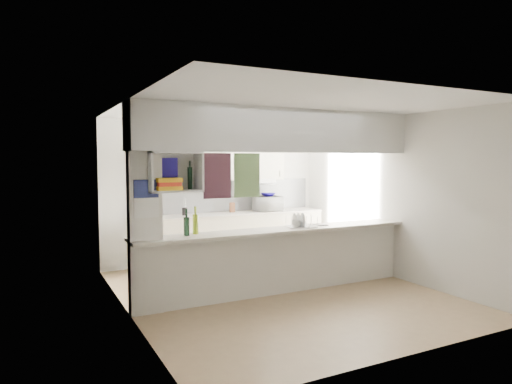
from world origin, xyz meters
TOP-DOWN VIEW (x-y plane):
  - floor at (0.00, 0.00)m, footprint 4.80×4.80m
  - ceiling at (0.00, 0.00)m, footprint 4.80×4.80m
  - wall_back at (0.00, 2.40)m, footprint 4.20×0.00m
  - wall_left at (-2.10, 0.00)m, footprint 0.00×4.80m
  - wall_right at (2.10, 0.00)m, footprint 0.00×4.80m
  - servery_partition at (-0.17, 0.00)m, footprint 4.20×0.50m
  - cubby_shelf at (-1.57, -0.06)m, footprint 0.65×0.35m
  - kitchen_run at (0.16, 2.14)m, footprint 3.60×0.63m
  - microwave at (0.94, 2.06)m, footprint 0.54×0.40m
  - bowl at (0.94, 2.06)m, footprint 0.26×0.26m
  - dish_rack at (0.37, 0.00)m, footprint 0.47×0.40m
  - cup at (0.26, -0.03)m, footprint 0.14×0.14m
  - wine_bottles at (-1.28, 0.08)m, footprint 0.23×0.16m
  - plastic_tubs at (0.42, 0.05)m, footprint 0.49×0.18m
  - utensil_jar at (-0.68, 2.15)m, footprint 0.10×0.10m
  - knife_block at (0.25, 2.18)m, footprint 0.10×0.09m

SIDE VIEW (x-z plane):
  - floor at x=0.00m, z-range 0.00..0.00m
  - kitchen_run at x=0.16m, z-range -0.29..1.95m
  - plastic_tubs at x=0.42m, z-range 0.92..0.99m
  - cup at x=0.26m, z-range 0.94..1.03m
  - utensil_jar at x=-0.68m, z-range 0.92..1.06m
  - dish_rack at x=0.37m, z-range 0.90..1.11m
  - knife_block at x=0.25m, z-range 0.92..1.10m
  - wine_bottles at x=-1.28m, z-range 0.87..1.24m
  - microwave at x=0.94m, z-range 0.92..1.20m
  - bowl at x=0.94m, z-range 1.20..1.27m
  - wall_back at x=0.00m, z-range -0.80..3.40m
  - wall_left at x=-2.10m, z-range -1.10..3.70m
  - wall_right at x=2.10m, z-range -1.10..3.70m
  - servery_partition at x=-0.17m, z-range 0.36..2.96m
  - cubby_shelf at x=-1.57m, z-range 1.46..1.96m
  - ceiling at x=0.00m, z-range 2.60..2.60m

